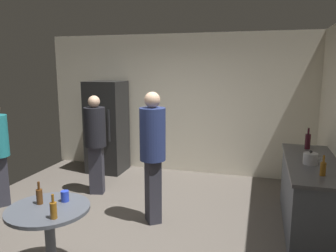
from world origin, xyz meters
TOP-DOWN VIEW (x-y plane):
  - ground_plane at (0.00, 0.00)m, footprint 5.20×5.20m
  - wall_back at (0.00, 2.63)m, footprint 5.32×0.06m
  - refrigerator at (-1.31, 2.20)m, footprint 0.70×0.68m
  - kitchen_counter at (2.28, 0.73)m, footprint 0.64×1.89m
  - kettle at (2.23, 0.60)m, footprint 0.24×0.17m
  - wine_bottle_on_counter at (2.29, 1.40)m, footprint 0.08×0.08m
  - beer_bottle_on_counter at (2.30, 0.18)m, footprint 0.06×0.06m
  - foreground_table at (-0.32, -1.06)m, footprint 0.80×0.80m
  - beer_bottle_amber at (-0.13, -1.25)m, footprint 0.06×0.06m
  - beer_bottle_brown at (-0.46, -1.01)m, footprint 0.06×0.06m
  - plastic_cup_blue at (-0.25, -0.89)m, footprint 0.08×0.08m
  - person_in_navy_shirt at (0.28, 0.34)m, footprint 0.48×0.48m
  - person_in_black_shirt at (-0.94, 1.06)m, footprint 0.41×0.41m

SIDE VIEW (x-z plane):
  - ground_plane at x=0.00m, z-range -0.10..0.00m
  - kitchen_counter at x=2.28m, z-range 0.00..0.90m
  - foreground_table at x=-0.32m, z-range 0.26..1.00m
  - plastic_cup_blue at x=-0.25m, z-range 0.73..0.85m
  - beer_bottle_amber at x=-0.13m, z-range 0.70..0.93m
  - beer_bottle_brown at x=-0.46m, z-range 0.70..0.93m
  - refrigerator at x=-1.31m, z-range 0.00..1.80m
  - person_in_black_shirt at x=-0.94m, z-range 0.14..1.76m
  - kettle at x=2.23m, z-range 0.88..1.06m
  - beer_bottle_on_counter at x=2.30m, z-range 0.87..1.10m
  - wine_bottle_on_counter at x=2.29m, z-range 0.86..1.17m
  - person_in_navy_shirt at x=0.28m, z-range 0.15..1.92m
  - wall_back at x=0.00m, z-range 0.00..2.70m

